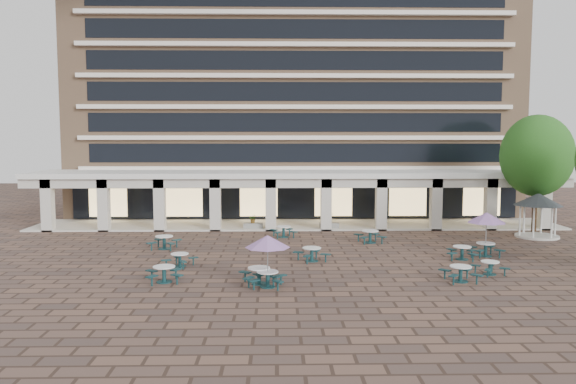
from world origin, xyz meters
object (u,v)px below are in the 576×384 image
Objects in this scene: gazebo at (538,205)px; planter_left at (253,224)px; picnic_table_1 at (259,274)px; planter_right at (329,223)px; picnic_table_3 at (490,267)px; picnic_table_2 at (461,272)px.

gazebo reaches higher than planter_left.
picnic_table_1 is 1.37× the size of planter_right.
picnic_table_2 is at bearing -160.20° from picnic_table_3.
planter_left is at bearing 180.00° from planter_right.
planter_right is (4.93, 16.47, 0.03)m from picnic_table_1.
planter_right is (-14.48, 3.88, -1.84)m from gazebo.
gazebo is at bearing -15.01° from planter_right.
planter_left reaches higher than picnic_table_2.
planter_left is at bearing 115.16° from picnic_table_3.
picnic_table_3 is (11.84, 1.64, -0.07)m from picnic_table_1.
planter_left is at bearing 119.98° from picnic_table_2.
planter_right reaches higher than picnic_table_2.
picnic_table_1 is 0.61× the size of gazebo.
gazebo is at bearing 39.71° from picnic_table_3.
planter_right is (5.89, 0.00, 0.07)m from planter_left.
picnic_table_2 is at bearing -56.36° from planter_left.
picnic_table_2 is 15.74m from gazebo.
picnic_table_1 is at bearing -106.67° from planter_right.
planter_left is (-20.37, 3.88, -1.91)m from gazebo.
planter_right is at bearing 103.18° from picnic_table_2.
picnic_table_1 is 23.21m from gazebo.
planter_left is 1.00× the size of planter_right.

